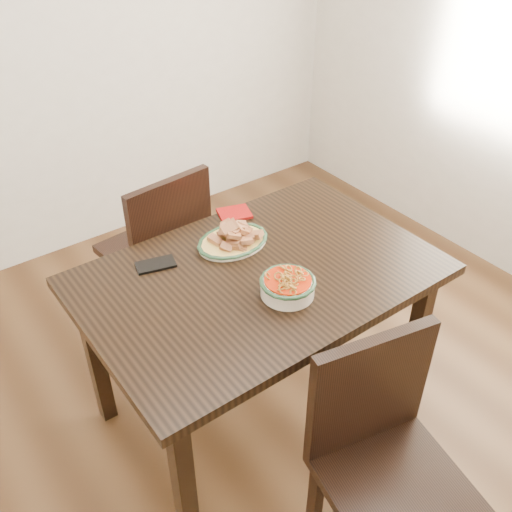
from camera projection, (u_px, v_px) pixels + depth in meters
floor at (266, 413)px, 2.52m from camera, size 3.50×3.50×0.00m
wall_back at (60, 22)px, 2.89m from camera, size 3.50×0.10×2.60m
dining_table at (259, 290)px, 2.17m from camera, size 1.31×0.87×0.75m
chair_far at (161, 246)px, 2.69m from camera, size 0.46×0.46×0.89m
chair_near at (382, 450)px, 1.79m from camera, size 0.50×0.50×0.89m
fish_plate at (233, 235)px, 2.24m from camera, size 0.29×0.23×0.11m
noodle_bowl at (288, 284)px, 1.99m from camera, size 0.20×0.20×0.08m
smartphone at (156, 265)px, 2.14m from camera, size 0.16×0.11×0.01m
napkin at (234, 213)px, 2.44m from camera, size 0.16×0.15×0.01m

